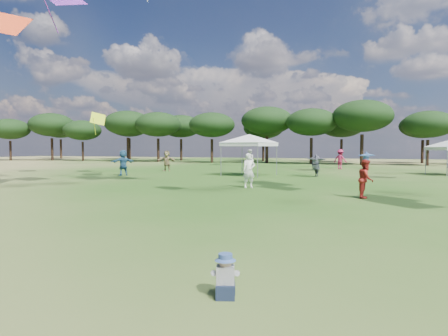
{
  "coord_description": "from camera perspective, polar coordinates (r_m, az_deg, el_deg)",
  "views": [
    {
      "loc": [
        1.83,
        -2.5,
        1.99
      ],
      "look_at": [
        0.05,
        2.84,
        1.68
      ],
      "focal_mm": 30.0,
      "sensor_mm": 36.0,
      "label": 1
    }
  ],
  "objects": [
    {
      "name": "festival_crowd",
      "position": [
        28.0,
        13.36,
        0.72
      ],
      "size": [
        28.43,
        22.96,
        1.93
      ],
      "color": "white",
      "rests_on": "ground"
    },
    {
      "name": "tree_line",
      "position": [
        50.03,
        19.22,
        6.86
      ],
      "size": [
        108.78,
        17.63,
        7.77
      ],
      "color": "black",
      "rests_on": "ground"
    },
    {
      "name": "tent_left",
      "position": [
        26.82,
        3.88,
        4.89
      ],
      "size": [
        6.07,
        6.07,
        3.26
      ],
      "rotation": [
        0.0,
        0.0,
        -0.26
      ],
      "color": "gray",
      "rests_on": "ground"
    },
    {
      "name": "toddler",
      "position": [
        5.18,
        0.23,
        -16.34
      ],
      "size": [
        0.44,
        0.48,
        0.59
      ],
      "rotation": [
        0.0,
        0.0,
        0.29
      ],
      "color": "#161E32",
      "rests_on": "ground"
    }
  ]
}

